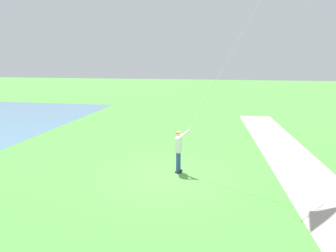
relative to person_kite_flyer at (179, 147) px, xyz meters
name	(u,v)px	position (x,y,z in m)	size (l,w,h in m)	color
ground_plane	(166,174)	(0.45, 0.33, -1.05)	(120.00, 120.00, 0.00)	#4C8E3D
walkway_path	(335,209)	(-5.22, 2.33, -1.04)	(2.40, 32.00, 0.02)	#ADA393
person_kite_flyer	(179,147)	(0.00, 0.00, 0.00)	(0.62, 0.52, 1.83)	#232328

